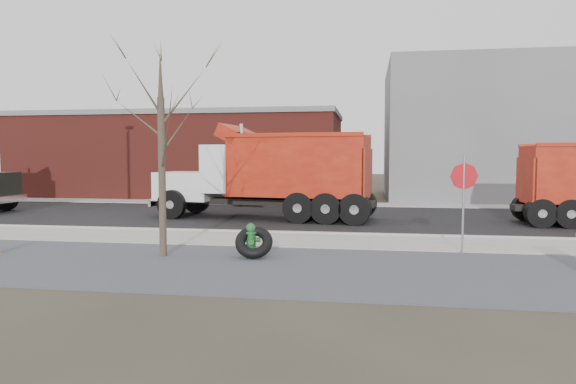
% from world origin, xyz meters
% --- Properties ---
extents(ground, '(120.00, 120.00, 0.00)m').
position_xyz_m(ground, '(0.00, 0.00, 0.00)').
color(ground, '#383328').
rests_on(ground, ground).
extents(gravel_verge, '(60.00, 5.00, 0.03)m').
position_xyz_m(gravel_verge, '(0.00, -3.50, 0.01)').
color(gravel_verge, slate).
rests_on(gravel_verge, ground).
extents(sidewalk, '(60.00, 2.50, 0.06)m').
position_xyz_m(sidewalk, '(0.00, 0.25, 0.03)').
color(sidewalk, '#9E9B93').
rests_on(sidewalk, ground).
extents(curb, '(60.00, 0.15, 0.11)m').
position_xyz_m(curb, '(0.00, 1.55, 0.06)').
color(curb, '#9E9B93').
rests_on(curb, ground).
extents(road, '(60.00, 9.40, 0.02)m').
position_xyz_m(road, '(0.00, 6.30, 0.01)').
color(road, black).
rests_on(road, ground).
extents(far_sidewalk, '(60.00, 2.00, 0.06)m').
position_xyz_m(far_sidewalk, '(0.00, 12.00, 0.03)').
color(far_sidewalk, '#9E9B93').
rests_on(far_sidewalk, ground).
extents(building_grey, '(12.00, 10.00, 8.00)m').
position_xyz_m(building_grey, '(9.00, 18.00, 4.00)').
color(building_grey, gray).
rests_on(building_grey, ground).
extents(building_brick, '(20.20, 8.20, 5.30)m').
position_xyz_m(building_brick, '(-10.00, 17.00, 2.65)').
color(building_brick, maroon).
rests_on(building_brick, ground).
extents(bare_tree, '(3.20, 3.20, 5.20)m').
position_xyz_m(bare_tree, '(-3.20, -2.60, 3.30)').
color(bare_tree, '#382D23').
rests_on(bare_tree, ground).
extents(fire_hydrant, '(0.49, 0.48, 0.87)m').
position_xyz_m(fire_hydrant, '(-1.00, -2.30, 0.40)').
color(fire_hydrant, '#27682B').
rests_on(fire_hydrant, ground).
extents(truck_tire, '(1.06, 0.97, 0.85)m').
position_xyz_m(truck_tire, '(-0.88, -2.46, 0.41)').
color(truck_tire, black).
rests_on(truck_tire, ground).
extents(stop_sign, '(0.70, 0.06, 2.59)m').
position_xyz_m(stop_sign, '(4.33, -1.10, 1.77)').
color(stop_sign, gray).
rests_on(stop_sign, ground).
extents(dump_truck_red_b, '(9.08, 3.47, 3.77)m').
position_xyz_m(dump_truck_red_b, '(-1.94, 5.51, 1.92)').
color(dump_truck_red_b, black).
rests_on(dump_truck_red_b, ground).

